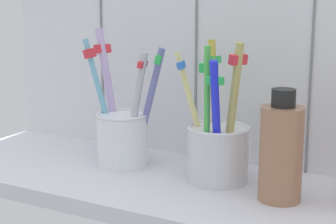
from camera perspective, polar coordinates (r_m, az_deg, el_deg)
counter_slab at (r=69.41cm, az=-1.09°, el=-7.74°), size 64.00×22.00×2.00cm
tile_wall_back at (r=75.97cm, az=3.41°, el=10.54°), size 64.00×2.20×45.00cm
toothbrush_cup_left at (r=73.71cm, az=-4.83°, el=-2.10°), size 12.58×7.75×18.25cm
toothbrush_cup_right at (r=67.01cm, az=5.26°, el=-3.66°), size 9.63×9.15×17.58cm
soap_bottle at (r=61.32cm, az=11.85°, el=-4.10°), size 4.86×4.86×12.75cm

